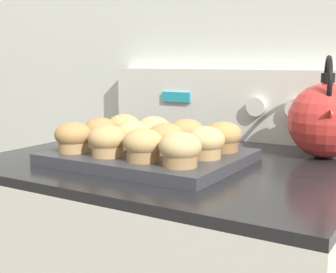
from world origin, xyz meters
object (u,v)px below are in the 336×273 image
at_px(muffin_r0_c3, 180,150).
at_px(muffin_r1_c1, 133,135).
at_px(muffin_pan, 149,157).
at_px(muffin_r0_c1, 107,141).
at_px(muffin_r1_c0, 101,132).
at_px(muffin_r1_c3, 205,143).
at_px(muffin_r2_c3, 223,137).
at_px(muffin_r0_c2, 143,145).
at_px(muffin_r2_c0, 124,127).
at_px(muffin_r1_c2, 166,139).
at_px(muffin_r2_c1, 154,130).
at_px(muffin_r2_c2, 187,133).
at_px(tea_kettle, 326,119).
at_px(muffin_r0_c0, 74,137).

distance_m(muffin_r0_c3, muffin_r1_c1, 0.18).
relative_size(muffin_pan, muffin_r0_c1, 4.98).
bearing_deg(muffin_r0_c3, muffin_r1_c0, 160.63).
bearing_deg(muffin_r1_c3, muffin_r1_c1, -178.86).
bearing_deg(muffin_r2_c3, muffin_r1_c1, -153.44).
relative_size(muffin_r0_c2, muffin_r2_c0, 1.00).
xyz_separation_m(muffin_r0_c1, muffin_r1_c2, (0.08, 0.08, 0.00)).
relative_size(muffin_r0_c1, muffin_r0_c3, 1.00).
relative_size(muffin_r0_c3, muffin_r2_c0, 1.00).
bearing_deg(muffin_r2_c1, muffin_r2_c3, -0.79).
bearing_deg(muffin_pan, muffin_r2_c0, 146.48).
height_order(muffin_r0_c1, muffin_r1_c2, same).
bearing_deg(muffin_r2_c3, muffin_r2_c2, -179.54).
bearing_deg(muffin_pan, muffin_r2_c2, 62.31).
relative_size(muffin_r0_c2, muffin_r1_c2, 1.00).
bearing_deg(muffin_r2_c0, muffin_r1_c2, -26.25).
bearing_deg(muffin_r2_c2, tea_kettle, 31.40).
height_order(muffin_pan, muffin_r2_c2, muffin_r2_c2).
distance_m(muffin_r1_c0, muffin_r1_c1, 0.09).
height_order(muffin_r1_c2, muffin_r2_c3, same).
relative_size(muffin_r0_c2, muffin_r2_c3, 1.00).
height_order(muffin_r0_c2, muffin_r2_c3, same).
xyz_separation_m(muffin_r0_c3, tea_kettle, (0.17, 0.32, 0.03)).
bearing_deg(muffin_r2_c3, tea_kettle, 42.57).
xyz_separation_m(muffin_pan, muffin_r2_c3, (0.13, 0.08, 0.04)).
distance_m(muffin_pan, muffin_r1_c3, 0.13).
relative_size(muffin_r2_c1, tea_kettle, 0.35).
xyz_separation_m(muffin_r1_c0, muffin_r1_c2, (0.17, -0.00, 0.00)).
relative_size(muffin_r0_c1, muffin_r2_c0, 1.00).
xyz_separation_m(muffin_r1_c0, muffin_r2_c3, (0.25, 0.08, 0.00)).
distance_m(muffin_r1_c0, muffin_r1_c2, 0.17).
distance_m(muffin_r0_c2, muffin_r2_c1, 0.19).
distance_m(muffin_r0_c1, muffin_r0_c3, 0.16).
xyz_separation_m(muffin_r1_c3, muffin_r2_c1, (-0.17, 0.08, 0.00)).
bearing_deg(muffin_r0_c1, muffin_r1_c0, 135.49).
height_order(muffin_r0_c3, muffin_r2_c2, same).
xyz_separation_m(muffin_r1_c0, muffin_r2_c1, (0.08, 0.08, 0.00)).
relative_size(muffin_r0_c1, muffin_r0_c2, 1.00).
xyz_separation_m(muffin_r1_c0, muffin_r1_c1, (0.09, -0.00, 0.00)).
bearing_deg(muffin_r0_c0, muffin_r2_c0, 89.43).
height_order(muffin_r0_c0, muffin_r1_c3, same).
xyz_separation_m(muffin_r1_c1, muffin_r2_c3, (0.17, 0.08, 0.00)).
relative_size(muffin_r0_c3, tea_kettle, 0.35).
distance_m(muffin_r2_c3, tea_kettle, 0.23).
relative_size(muffin_r2_c3, tea_kettle, 0.35).
xyz_separation_m(muffin_r2_c3, tea_kettle, (0.17, 0.15, 0.03)).
height_order(muffin_r0_c0, muffin_r2_c2, same).
relative_size(muffin_r0_c1, muffin_r2_c3, 1.00).
relative_size(muffin_r1_c1, muffin_r2_c3, 1.00).
bearing_deg(muffin_r0_c1, muffin_r2_c1, 90.84).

